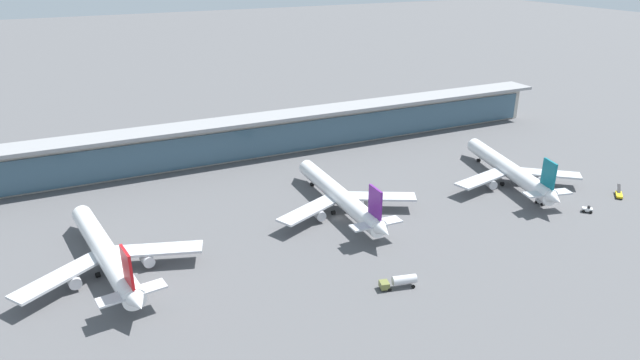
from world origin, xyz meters
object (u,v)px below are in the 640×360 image
(airliner_left_stand, at_px, (106,253))
(service_truck_by_tail_yellow, at_px, (619,194))
(service_truck_under_wing_olive, at_px, (400,281))
(service_truck_mid_apron_white, at_px, (587,209))
(airliner_right_stand, at_px, (509,170))
(airliner_centre_stand, at_px, (340,196))
(service_truck_near_nose_white, at_px, (541,201))
(service_truck_on_taxiway_blue, at_px, (122,295))

(airliner_left_stand, height_order, service_truck_by_tail_yellow, airliner_left_stand)
(service_truck_under_wing_olive, distance_m, service_truck_by_tail_yellow, 91.28)
(service_truck_mid_apron_white, bearing_deg, airliner_right_stand, 101.54)
(airliner_left_stand, relative_size, service_truck_mid_apron_white, 17.89)
(airliner_centre_stand, bearing_deg, service_truck_under_wing_olive, -98.44)
(service_truck_under_wing_olive, bearing_deg, service_truck_near_nose_white, 17.36)
(airliner_right_stand, bearing_deg, service_truck_on_taxiway_blue, -173.45)
(airliner_right_stand, height_order, service_truck_mid_apron_white, airliner_right_stand)
(service_truck_mid_apron_white, bearing_deg, service_truck_under_wing_olive, -172.24)
(service_truck_by_tail_yellow, height_order, service_truck_on_taxiway_blue, service_truck_by_tail_yellow)
(service_truck_by_tail_yellow, bearing_deg, service_truck_near_nose_white, 166.49)
(service_truck_near_nose_white, distance_m, service_truck_under_wing_olive, 66.80)
(service_truck_under_wing_olive, relative_size, service_truck_mid_apron_white, 2.75)
(service_truck_on_taxiway_blue, bearing_deg, airliner_centre_stand, 16.80)
(airliner_centre_stand, relative_size, service_truck_near_nose_white, 18.50)
(airliner_right_stand, relative_size, service_truck_mid_apron_white, 17.73)
(service_truck_under_wing_olive, bearing_deg, airliner_centre_stand, 81.56)
(service_truck_mid_apron_white, bearing_deg, airliner_left_stand, 168.67)
(service_truck_by_tail_yellow, xyz_separation_m, service_truck_on_taxiway_blue, (-148.38, 9.03, 0.07))
(airliner_right_stand, distance_m, service_truck_by_tail_yellow, 33.61)
(service_truck_on_taxiway_blue, bearing_deg, airliner_right_stand, 6.55)
(airliner_left_stand, xyz_separation_m, service_truck_on_taxiway_blue, (1.53, -13.59, -3.98))
(service_truck_by_tail_yellow, bearing_deg, airliner_left_stand, 171.42)
(service_truck_under_wing_olive, xyz_separation_m, service_truck_by_tail_yellow, (90.27, 13.55, -0.90))
(airliner_centre_stand, distance_m, airliner_right_stand, 60.38)
(service_truck_under_wing_olive, relative_size, service_truck_on_taxiway_blue, 2.93)
(service_truck_mid_apron_white, height_order, service_truck_by_tail_yellow, service_truck_by_tail_yellow)
(airliner_centre_stand, xyz_separation_m, service_truck_mid_apron_white, (65.69, -32.20, -3.98))
(service_truck_near_nose_white, distance_m, service_truck_by_tail_yellow, 27.27)
(airliner_right_stand, xyz_separation_m, service_truck_under_wing_olive, (-66.40, -36.87, -3.14))
(airliner_right_stand, bearing_deg, service_truck_under_wing_olive, -150.95)
(service_truck_by_tail_yellow, bearing_deg, service_truck_mid_apron_white, -168.43)
(airliner_centre_stand, height_order, service_truck_under_wing_olive, airliner_centre_stand)
(airliner_left_stand, xyz_separation_m, service_truck_mid_apron_white, (131.57, -26.37, -3.98))
(service_truck_near_nose_white, xyz_separation_m, service_truck_on_taxiway_blue, (-121.86, 2.66, 0.00))
(airliner_left_stand, bearing_deg, service_truck_near_nose_white, -7.50)
(airliner_centre_stand, distance_m, service_truck_near_nose_white, 61.74)
(service_truck_under_wing_olive, height_order, service_truck_by_tail_yellow, service_truck_under_wing_olive)
(airliner_centre_stand, xyz_separation_m, service_truck_near_nose_white, (57.51, -22.08, -3.98))
(airliner_right_stand, bearing_deg, airliner_centre_stand, 175.12)
(airliner_left_stand, bearing_deg, airliner_right_stand, 0.32)
(airliner_left_stand, height_order, service_truck_mid_apron_white, airliner_left_stand)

